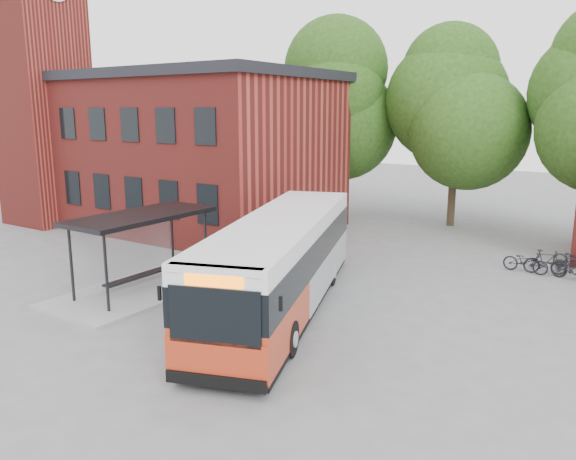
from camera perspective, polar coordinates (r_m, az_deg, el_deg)
The scene contains 11 objects.
ground at distance 19.16m, azimuth -2.88°, elevation -7.73°, with size 100.00×100.00×0.00m, color slate.
station_building at distance 33.47m, azimuth -11.76°, elevation 8.02°, with size 18.40×10.40×8.50m, color maroon, non-canonical shape.
clock_tower at distance 35.67m, azimuth -23.95°, elevation 15.30°, with size 5.20×5.20×18.20m, color maroon, non-canonical shape.
bus_shelter at distance 20.98m, azimuth -14.51°, elevation -2.21°, with size 3.60×7.00×2.90m, color black, non-canonical shape.
tree_0 at distance 34.77m, azimuth 4.96°, elevation 10.43°, with size 7.92×7.92×11.00m, color #1E3E10, non-canonical shape.
tree_1 at distance 32.95m, azimuth 16.68°, elevation 9.36°, with size 7.92×7.92×10.40m, color #1E3E10, non-canonical shape.
city_bus at distance 18.41m, azimuth -0.61°, elevation -3.48°, with size 2.60×12.19×3.10m, color #B93217, non-canonical shape.
bicycle_0 at distance 24.79m, azimuth 22.99°, elevation -2.95°, with size 0.62×1.78×0.94m, color black.
bicycle_1 at distance 24.88m, azimuth 24.71°, elevation -2.97°, with size 0.47×1.67×1.00m, color black.
bicycle_2 at distance 26.03m, azimuth 27.15°, elevation -2.65°, with size 0.62×1.76×0.93m, color black.
bicycle_3 at distance 24.38m, azimuth 26.95°, elevation -3.43°, with size 0.49×1.74×1.04m, color black.
Camera 1 is at (10.80, -14.43, 6.50)m, focal length 35.00 mm.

